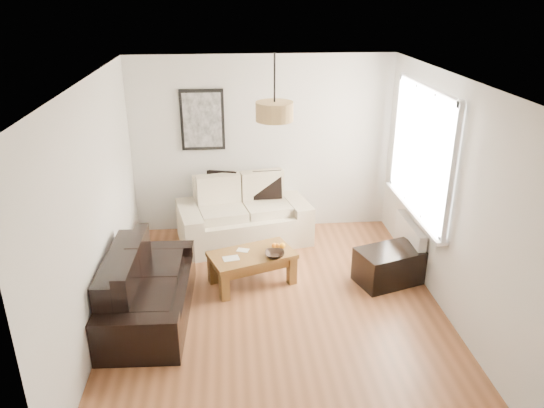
{
  "coord_description": "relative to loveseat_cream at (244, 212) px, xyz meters",
  "views": [
    {
      "loc": [
        -0.5,
        -5.08,
        3.43
      ],
      "look_at": [
        0.0,
        0.6,
        1.05
      ],
      "focal_mm": 34.24,
      "sensor_mm": 36.0,
      "label": 1
    }
  ],
  "objects": [
    {
      "name": "wall_back",
      "position": [
        0.31,
        0.47,
        0.85
      ],
      "size": [
        3.8,
        0.04,
        2.6
      ],
      "primitive_type": null,
      "color": "silver",
      "rests_on": "floor"
    },
    {
      "name": "pendant_shade",
      "position": [
        0.31,
        -1.48,
        1.78
      ],
      "size": [
        0.4,
        0.4,
        0.2
      ],
      "primitive_type": "cylinder",
      "color": "tan",
      "rests_on": "ceiling"
    },
    {
      "name": "cushion_right",
      "position": [
        0.36,
        0.22,
        0.32
      ],
      "size": [
        0.43,
        0.15,
        0.42
      ],
      "primitive_type": "cube",
      "rotation": [
        0.0,
        0.0,
        0.05
      ],
      "color": "black",
      "rests_on": "loveseat_cream"
    },
    {
      "name": "sofa_leather",
      "position": [
        -1.12,
        -1.82,
        -0.07
      ],
      "size": [
        0.92,
        1.79,
        0.76
      ],
      "primitive_type": null,
      "rotation": [
        0.0,
        0.0,
        1.53
      ],
      "color": "black",
      "rests_on": "floor"
    },
    {
      "name": "coffee_table",
      "position": [
        0.06,
        -1.22,
        -0.24
      ],
      "size": [
        1.15,
        0.87,
        0.42
      ],
      "primitive_type": null,
      "rotation": [
        0.0,
        0.0,
        0.35
      ],
      "color": "brown",
      "rests_on": "floor"
    },
    {
      "name": "wall_left",
      "position": [
        -1.59,
        -1.78,
        0.85
      ],
      "size": [
        0.04,
        4.5,
        2.6
      ],
      "primitive_type": null,
      "color": "silver",
      "rests_on": "floor"
    },
    {
      "name": "orange_b",
      "position": [
        0.44,
        -1.12,
        0.0
      ],
      "size": [
        0.08,
        0.08,
        0.08
      ],
      "primitive_type": "sphere",
      "rotation": [
        0.0,
        0.0,
        0.05
      ],
      "color": "orange",
      "rests_on": "fruit_bowl"
    },
    {
      "name": "loveseat_cream",
      "position": [
        0.0,
        0.0,
        0.0
      ],
      "size": [
        1.99,
        1.35,
        0.91
      ],
      "primitive_type": null,
      "rotation": [
        0.0,
        0.0,
        0.21
      ],
      "color": "beige",
      "rests_on": "floor"
    },
    {
      "name": "radiator",
      "position": [
        2.13,
        -0.98,
        -0.07
      ],
      "size": [
        0.1,
        0.9,
        0.52
      ],
      "primitive_type": "cube",
      "color": "white",
      "rests_on": "wall_right"
    },
    {
      "name": "wall_right",
      "position": [
        2.21,
        -1.78,
        0.85
      ],
      "size": [
        0.04,
        4.5,
        2.6
      ],
      "primitive_type": null,
      "color": "silver",
      "rests_on": "floor"
    },
    {
      "name": "papers",
      "position": [
        -0.2,
        -1.33,
        -0.03
      ],
      "size": [
        0.22,
        0.17,
        0.01
      ],
      "primitive_type": "cube",
      "rotation": [
        0.0,
        0.0,
        0.2
      ],
      "color": "silver",
      "rests_on": "coffee_table"
    },
    {
      "name": "ottoman",
      "position": [
        1.76,
        -1.33,
        -0.23
      ],
      "size": [
        0.89,
        0.71,
        0.44
      ],
      "primitive_type": "cube",
      "rotation": [
        0.0,
        0.0,
        0.32
      ],
      "color": "black",
      "rests_on": "floor"
    },
    {
      "name": "wall_front",
      "position": [
        0.31,
        -4.03,
        0.85
      ],
      "size": [
        3.8,
        0.04,
        2.6
      ],
      "primitive_type": null,
      "color": "silver",
      "rests_on": "floor"
    },
    {
      "name": "ceiling",
      "position": [
        0.31,
        -1.78,
        2.15
      ],
      "size": [
        3.8,
        4.5,
        0.0
      ],
      "primitive_type": null,
      "color": "white",
      "rests_on": "floor"
    },
    {
      "name": "window_bay",
      "position": [
        2.17,
        -0.98,
        1.15
      ],
      "size": [
        0.14,
        1.9,
        1.6
      ],
      "primitive_type": null,
      "color": "white",
      "rests_on": "wall_right"
    },
    {
      "name": "cushion_left",
      "position": [
        -0.3,
        0.22,
        0.32
      ],
      "size": [
        0.45,
        0.24,
        0.43
      ],
      "primitive_type": "cube",
      "rotation": [
        0.0,
        0.0,
        -0.26
      ],
      "color": "black",
      "rests_on": "loveseat_cream"
    },
    {
      "name": "fruit_bowl",
      "position": [
        0.33,
        -1.32,
        -0.01
      ],
      "size": [
        0.25,
        0.25,
        0.06
      ],
      "primitive_type": "imported",
      "rotation": [
        0.0,
        0.0,
        -0.07
      ],
      "color": "black",
      "rests_on": "coffee_table"
    },
    {
      "name": "floor",
      "position": [
        0.31,
        -1.78,
        -0.45
      ],
      "size": [
        4.5,
        4.5,
        0.0
      ],
      "primitive_type": "plane",
      "color": "brown",
      "rests_on": "ground"
    },
    {
      "name": "poster",
      "position": [
        -0.54,
        0.44,
        1.25
      ],
      "size": [
        0.62,
        0.04,
        0.87
      ],
      "primitive_type": null,
      "color": "black",
      "rests_on": "wall_back"
    },
    {
      "name": "orange_a",
      "position": [
        0.38,
        -1.12,
        0.0
      ],
      "size": [
        0.08,
        0.08,
        0.06
      ],
      "primitive_type": "sphere",
      "rotation": [
        0.0,
        0.0,
        -0.29
      ],
      "color": "orange",
      "rests_on": "fruit_bowl"
    },
    {
      "name": "orange_c",
      "position": [
        0.34,
        -1.11,
        0.0
      ],
      "size": [
        0.08,
        0.08,
        0.07
      ],
      "primitive_type": "sphere",
      "rotation": [
        0.0,
        0.0,
        -0.33
      ],
      "color": "orange",
      "rests_on": "fruit_bowl"
    }
  ]
}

